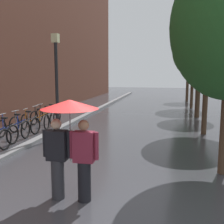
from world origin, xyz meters
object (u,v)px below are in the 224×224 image
object	(u,v)px
parked_bicycle_7	(48,116)
couple_under_umbrella	(70,134)
parked_bicycle_5	(35,121)
street_lamp_post	(57,78)
street_tree_4	(188,59)
parked_bicycle_2	(0,133)
street_tree_3	(194,50)
parked_bicycle_4	(25,124)
parked_bicycle_3	(13,128)
street_tree_2	(200,54)
street_tree_1	(208,41)
parked_bicycle_6	(44,118)

from	to	relation	value
parked_bicycle_7	couple_under_umbrella	world-z (taller)	couple_under_umbrella
parked_bicycle_5	street_lamp_post	world-z (taller)	street_lamp_post
street_tree_4	parked_bicycle_2	size ratio (longest dim) A/B	4.42
street_tree_3	parked_bicycle_7	world-z (taller)	street_tree_3
parked_bicycle_2	parked_bicycle_7	distance (m)	3.97
parked_bicycle_4	street_tree_4	bearing A→B (deg)	63.07
street_lamp_post	parked_bicycle_3	bearing A→B (deg)	-170.44
street_tree_3	parked_bicycle_3	size ratio (longest dim) A/B	5.34
street_tree_2	parked_bicycle_5	size ratio (longest dim) A/B	4.30
street_tree_1	parked_bicycle_7	xyz separation A→B (m)	(-7.36, 0.89, -3.36)
street_tree_1	parked_bicycle_7	distance (m)	8.14
parked_bicycle_4	street_tree_3	bearing A→B (deg)	53.39
street_tree_4	parked_bicycle_5	xyz separation A→B (m)	(-7.18, -13.57, -3.26)
parked_bicycle_6	street_lamp_post	distance (m)	3.39
street_tree_2	parked_bicycle_2	xyz separation A→B (m)	(-7.40, -7.36, -3.11)
street_tree_1	parked_bicycle_3	xyz separation A→B (m)	(-7.28, -2.29, -3.36)
street_tree_1	parked_bicycle_5	bearing A→B (deg)	-174.14
street_tree_1	couple_under_umbrella	size ratio (longest dim) A/B	2.74
parked_bicycle_4	couple_under_umbrella	bearing A→B (deg)	-52.17
street_tree_1	street_tree_3	size ratio (longest dim) A/B	0.94
street_tree_1	parked_bicycle_5	world-z (taller)	street_tree_1
parked_bicycle_5	parked_bicycle_6	size ratio (longest dim) A/B	1.04
parked_bicycle_4	parked_bicycle_2	bearing A→B (deg)	-91.12
parked_bicycle_6	couple_under_umbrella	size ratio (longest dim) A/B	0.55
parked_bicycle_5	couple_under_umbrella	xyz separation A→B (m)	(3.92, -5.90, 0.98)
street_tree_4	parked_bicycle_5	world-z (taller)	street_tree_4
street_tree_1	parked_bicycle_2	size ratio (longest dim) A/B	4.91
street_tree_1	parked_bicycle_4	bearing A→B (deg)	-168.53
street_tree_4	parked_bicycle_4	world-z (taller)	street_tree_4
parked_bicycle_2	couple_under_umbrella	distance (m)	5.47
parked_bicycle_3	street_tree_1	bearing A→B (deg)	17.49
street_tree_4	parked_bicycle_7	bearing A→B (deg)	-121.60
parked_bicycle_4	parked_bicycle_6	xyz separation A→B (m)	(0.02, 1.67, 0.00)
parked_bicycle_2	parked_bicycle_6	bearing A→B (deg)	89.13
parked_bicycle_5	street_lamp_post	xyz separation A→B (m)	(1.62, -1.27, 1.94)
parked_bicycle_2	parked_bicycle_4	size ratio (longest dim) A/B	0.99
parked_bicycle_4	parked_bicycle_6	world-z (taller)	same
street_tree_2	street_tree_3	distance (m)	4.17
street_tree_2	couple_under_umbrella	distance (m)	11.62
couple_under_umbrella	parked_bicycle_6	bearing A→B (deg)	120.28
street_tree_1	parked_bicycle_3	distance (m)	8.35
parked_bicycle_2	parked_bicycle_3	size ratio (longest dim) A/B	1.02
street_tree_1	parked_bicycle_4	xyz separation A→B (m)	(-7.27, -1.47, -3.36)
parked_bicycle_2	parked_bicycle_4	xyz separation A→B (m)	(0.03, 1.61, 0.00)
street_tree_1	street_tree_4	xyz separation A→B (m)	(-0.00, 12.84, -0.11)
parked_bicycle_2	couple_under_umbrella	world-z (taller)	couple_under_umbrella
parked_bicycle_4	parked_bicycle_5	xyz separation A→B (m)	(0.09, 0.74, 0.00)
street_tree_1	parked_bicycle_6	bearing A→B (deg)	178.43
street_tree_4	couple_under_umbrella	xyz separation A→B (m)	(-3.26, -19.48, -2.28)
parked_bicycle_4	parked_bicycle_7	distance (m)	2.36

